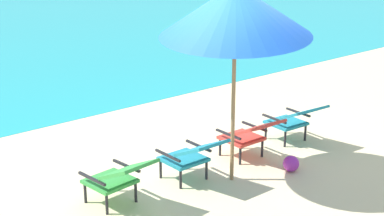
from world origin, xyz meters
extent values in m
plane|color=beige|center=(0.00, 4.00, 0.00)|extent=(40.00, 40.00, 0.00)
cube|color=#338E3D|center=(-1.66, -0.11, 0.28)|extent=(0.57, 0.55, 0.04)
cube|color=#338E3D|center=(-1.62, -0.47, 0.55)|extent=(0.57, 0.57, 0.27)
cylinder|color=black|center=(-1.90, 0.08, 0.13)|extent=(0.04, 0.04, 0.26)
cylinder|color=black|center=(-1.46, 0.12, 0.13)|extent=(0.04, 0.04, 0.26)
cylinder|color=black|center=(-1.85, -0.34, 0.13)|extent=(0.04, 0.04, 0.26)
cylinder|color=black|center=(-1.41, -0.29, 0.13)|extent=(0.04, 0.04, 0.26)
cube|color=black|center=(-1.91, -0.14, 0.40)|extent=(0.08, 0.50, 0.03)
cube|color=black|center=(-1.40, -0.08, 0.40)|extent=(0.08, 0.50, 0.03)
cube|color=teal|center=(-0.55, -0.15, 0.28)|extent=(0.52, 0.50, 0.04)
cube|color=teal|center=(-0.55, -0.51, 0.55)|extent=(0.52, 0.52, 0.27)
cylinder|color=black|center=(-0.77, 0.06, 0.13)|extent=(0.04, 0.04, 0.26)
cylinder|color=black|center=(-0.33, 0.06, 0.13)|extent=(0.04, 0.04, 0.26)
cylinder|color=black|center=(-0.77, -0.36, 0.13)|extent=(0.04, 0.04, 0.26)
cylinder|color=black|center=(-0.33, -0.36, 0.13)|extent=(0.04, 0.04, 0.26)
cube|color=black|center=(-0.81, -0.15, 0.40)|extent=(0.03, 0.50, 0.03)
cube|color=black|center=(-0.29, -0.15, 0.40)|extent=(0.03, 0.50, 0.03)
cube|color=red|center=(0.57, -0.08, 0.28)|extent=(0.52, 0.50, 0.04)
cube|color=red|center=(0.57, -0.45, 0.55)|extent=(0.52, 0.52, 0.27)
cylinder|color=black|center=(0.36, 0.13, 0.13)|extent=(0.04, 0.04, 0.26)
cylinder|color=black|center=(0.80, 0.12, 0.13)|extent=(0.04, 0.04, 0.26)
cylinder|color=black|center=(0.35, -0.29, 0.13)|extent=(0.04, 0.04, 0.26)
cylinder|color=black|center=(0.79, -0.30, 0.13)|extent=(0.04, 0.04, 0.26)
cube|color=black|center=(0.31, -0.08, 0.40)|extent=(0.03, 0.50, 0.03)
cube|color=black|center=(0.83, -0.09, 0.40)|extent=(0.03, 0.50, 0.03)
cube|color=teal|center=(1.57, -0.06, 0.28)|extent=(0.55, 0.53, 0.04)
cube|color=teal|center=(1.55, -0.42, 0.55)|extent=(0.55, 0.54, 0.27)
cylinder|color=black|center=(1.36, 0.17, 0.13)|extent=(0.04, 0.04, 0.26)
cylinder|color=black|center=(1.80, 0.14, 0.13)|extent=(0.04, 0.04, 0.26)
cylinder|color=black|center=(1.34, -0.25, 0.13)|extent=(0.04, 0.04, 0.26)
cylinder|color=black|center=(1.78, -0.28, 0.13)|extent=(0.04, 0.04, 0.26)
cube|color=black|center=(1.31, -0.04, 0.40)|extent=(0.06, 0.50, 0.03)
cube|color=black|center=(1.83, -0.07, 0.40)|extent=(0.06, 0.50, 0.03)
cylinder|color=olive|center=(-0.08, -0.58, 0.98)|extent=(0.05, 0.05, 1.95)
cone|color=blue|center=(-0.08, -0.58, 2.24)|extent=(2.67, 2.66, 0.78)
sphere|color=purple|center=(0.73, -0.90, 0.11)|extent=(0.22, 0.22, 0.22)
camera|label=1|loc=(-4.94, -5.61, 3.27)|focal=54.07mm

